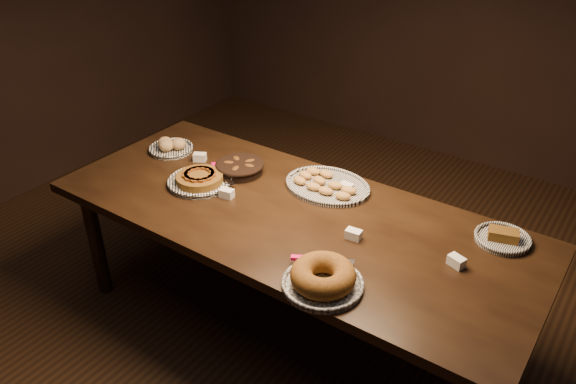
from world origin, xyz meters
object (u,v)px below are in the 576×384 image
Objects in this scene: buffet_table at (290,224)px; bundt_cake_plate at (323,278)px; madeleine_platter at (326,185)px; apple_tart_plate at (200,180)px.

bundt_cake_plate is (0.42, -0.38, 0.12)m from buffet_table.
bundt_cake_plate reaches higher than buffet_table.
bundt_cake_plate is (0.40, -0.67, 0.03)m from madeleine_platter.
buffet_table is 0.58m from bundt_cake_plate.
bundt_cake_plate reaches higher than madeleine_platter.
bundt_cake_plate is at bearing -42.00° from buffet_table.
apple_tart_plate is at bearing -175.18° from buffet_table.
madeleine_platter is at bearing 38.32° from apple_tart_plate.
apple_tart_plate is at bearing 179.11° from bundt_cake_plate.
buffet_table is at bearing 12.26° from apple_tart_plate.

